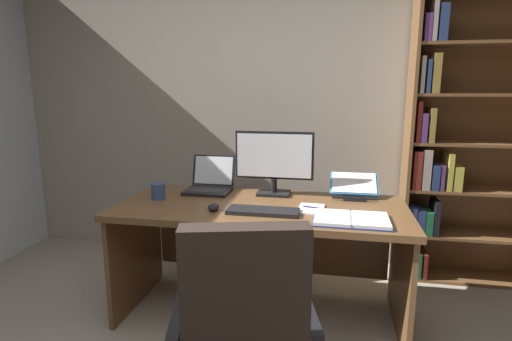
# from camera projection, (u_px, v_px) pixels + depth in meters

# --- Properties ---
(wall_back) EXTENTS (5.28, 0.12, 2.51)m
(wall_back) POSITION_uv_depth(u_px,v_px,m) (283.00, 113.00, 3.38)
(wall_back) COLOR #A89E8E
(wall_back) RESTS_ON ground
(desk) EXTENTS (1.80, 0.79, 0.75)m
(desk) POSITION_uv_depth(u_px,v_px,m) (263.00, 230.00, 2.62)
(desk) COLOR brown
(desk) RESTS_ON ground
(bookshelf) EXTENTS (0.98, 0.30, 2.13)m
(bookshelf) POSITION_uv_depth(u_px,v_px,m) (460.00, 147.00, 2.97)
(bookshelf) COLOR brown
(bookshelf) RESTS_ON ground
(monitor) EXTENTS (0.53, 0.16, 0.43)m
(monitor) POSITION_uv_depth(u_px,v_px,m) (274.00, 162.00, 2.71)
(monitor) COLOR black
(monitor) RESTS_ON desk
(laptop) EXTENTS (0.31, 0.30, 0.24)m
(laptop) POSITION_uv_depth(u_px,v_px,m) (210.00, 184.00, 2.83)
(laptop) COLOR black
(laptop) RESTS_ON desk
(keyboard) EXTENTS (0.42, 0.15, 0.02)m
(keyboard) POSITION_uv_depth(u_px,v_px,m) (263.00, 211.00, 2.34)
(keyboard) COLOR black
(keyboard) RESTS_ON desk
(computer_mouse) EXTENTS (0.06, 0.10, 0.04)m
(computer_mouse) POSITION_uv_depth(u_px,v_px,m) (213.00, 207.00, 2.39)
(computer_mouse) COLOR black
(computer_mouse) RESTS_ON desk
(reading_stand_with_book) EXTENTS (0.31, 0.25, 0.14)m
(reading_stand_with_book) POSITION_uv_depth(u_px,v_px,m) (354.00, 186.00, 2.69)
(reading_stand_with_book) COLOR black
(reading_stand_with_book) RESTS_ON desk
(open_binder) EXTENTS (0.42, 0.28, 0.02)m
(open_binder) POSITION_uv_depth(u_px,v_px,m) (351.00, 219.00, 2.19)
(open_binder) COLOR navy
(open_binder) RESTS_ON desk
(notepad) EXTENTS (0.16, 0.22, 0.01)m
(notepad) POSITION_uv_depth(u_px,v_px,m) (311.00, 209.00, 2.41)
(notepad) COLOR white
(notepad) RESTS_ON desk
(pen) EXTENTS (0.14, 0.04, 0.01)m
(pen) POSITION_uv_depth(u_px,v_px,m) (315.00, 208.00, 2.40)
(pen) COLOR navy
(pen) RESTS_ON notepad
(coffee_mug) EXTENTS (0.09, 0.09, 0.11)m
(coffee_mug) POSITION_uv_depth(u_px,v_px,m) (158.00, 191.00, 2.63)
(coffee_mug) COLOR #334C7A
(coffee_mug) RESTS_ON desk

